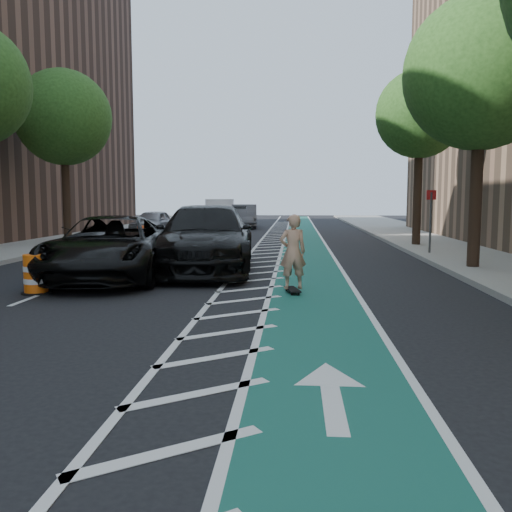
# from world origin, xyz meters

# --- Properties ---
(ground) EXTENTS (120.00, 120.00, 0.00)m
(ground) POSITION_xyz_m (0.00, 0.00, 0.00)
(ground) COLOR black
(ground) RESTS_ON ground
(bike_lane) EXTENTS (2.00, 90.00, 0.01)m
(bike_lane) POSITION_xyz_m (3.00, 10.00, 0.01)
(bike_lane) COLOR #1C634F
(bike_lane) RESTS_ON ground
(buffer_strip) EXTENTS (1.40, 90.00, 0.01)m
(buffer_strip) POSITION_xyz_m (1.50, 10.00, 0.01)
(buffer_strip) COLOR silver
(buffer_strip) RESTS_ON ground
(sidewalk_right) EXTENTS (5.00, 90.00, 0.15)m
(sidewalk_right) POSITION_xyz_m (9.50, 10.00, 0.07)
(sidewalk_right) COLOR gray
(sidewalk_right) RESTS_ON ground
(curb_right) EXTENTS (0.12, 90.00, 0.16)m
(curb_right) POSITION_xyz_m (7.05, 10.00, 0.08)
(curb_right) COLOR gray
(curb_right) RESTS_ON ground
(curb_left) EXTENTS (0.12, 90.00, 0.16)m
(curb_left) POSITION_xyz_m (-7.05, 10.00, 0.08)
(curb_left) COLOR gray
(curb_left) RESTS_ON ground
(tree_r_c) EXTENTS (4.20, 4.20, 7.90)m
(tree_r_c) POSITION_xyz_m (7.90, 8.00, 5.77)
(tree_r_c) COLOR #382619
(tree_r_c) RESTS_ON ground
(tree_r_d) EXTENTS (4.20, 4.20, 7.90)m
(tree_r_d) POSITION_xyz_m (7.90, 16.00, 5.77)
(tree_r_d) COLOR #382619
(tree_r_d) RESTS_ON ground
(tree_l_d) EXTENTS (4.20, 4.20, 7.90)m
(tree_l_d) POSITION_xyz_m (-7.90, 16.00, 5.77)
(tree_l_d) COLOR #382619
(tree_l_d) RESTS_ON ground
(sign_post) EXTENTS (0.35, 0.08, 2.47)m
(sign_post) POSITION_xyz_m (7.60, 12.00, 1.35)
(sign_post) COLOR #4C4C4C
(sign_post) RESTS_ON ground
(skateboard) EXTENTS (0.41, 0.84, 0.11)m
(skateboard) POSITION_xyz_m (2.53, 3.76, 0.09)
(skateboard) COLOR black
(skateboard) RESTS_ON ground
(skateboarder) EXTENTS (0.70, 0.54, 1.71)m
(skateboarder) POSITION_xyz_m (2.53, 3.76, 0.97)
(skateboarder) COLOR tan
(skateboarder) RESTS_ON skateboard
(suv_near) EXTENTS (3.51, 6.43, 1.71)m
(suv_near) POSITION_xyz_m (-2.40, 5.68, 0.85)
(suv_near) COLOR black
(suv_near) RESTS_ON ground
(suv_far) EXTENTS (3.24, 6.97, 1.97)m
(suv_far) POSITION_xyz_m (-0.11, 7.50, 0.98)
(suv_far) COLOR black
(suv_far) RESTS_ON ground
(car_silver) EXTENTS (2.12, 4.46, 1.47)m
(car_silver) POSITION_xyz_m (-5.95, 23.19, 0.74)
(car_silver) COLOR #98989D
(car_silver) RESTS_ON ground
(car_grey) EXTENTS (2.22, 5.32, 1.71)m
(car_grey) POSITION_xyz_m (-1.16, 30.55, 0.85)
(car_grey) COLOR #535358
(car_grey) RESTS_ON ground
(box_truck) EXTENTS (2.66, 5.17, 2.08)m
(box_truck) POSITION_xyz_m (-3.84, 37.00, 0.96)
(box_truck) COLOR silver
(box_truck) RESTS_ON ground
(barrel_a) EXTENTS (0.67, 0.67, 0.91)m
(barrel_a) POSITION_xyz_m (-3.37, 3.30, 0.43)
(barrel_a) COLOR #FF620D
(barrel_a) RESTS_ON ground
(barrel_b) EXTENTS (0.66, 0.66, 0.89)m
(barrel_b) POSITION_xyz_m (-2.04, 14.00, 0.42)
(barrel_b) COLOR #FF510D
(barrel_b) RESTS_ON ground
(barrel_c) EXTENTS (0.72, 0.72, 0.98)m
(barrel_c) POSITION_xyz_m (-4.00, 14.50, 0.46)
(barrel_c) COLOR #DA3F0B
(barrel_c) RESTS_ON ground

